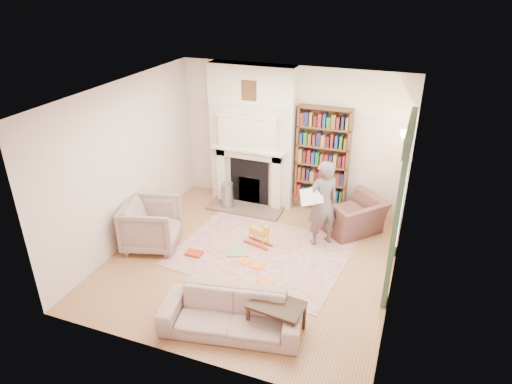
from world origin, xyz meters
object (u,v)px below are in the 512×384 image
at_px(armchair_left, 151,225).
at_px(rocking_horse, 258,234).
at_px(coffee_table, 276,317).
at_px(paraffin_heater, 227,196).
at_px(man_reading, 323,204).
at_px(bookcase, 323,155).
at_px(sofa, 231,313).
at_px(armchair_reading, 353,216).

xyz_separation_m(armchair_left, rocking_horse, (1.72, 0.65, -0.20)).
bearing_deg(coffee_table, paraffin_heater, 130.25).
xyz_separation_m(armchair_left, man_reading, (2.72, 1.10, 0.37)).
distance_m(bookcase, sofa, 3.84).
xyz_separation_m(armchair_reading, man_reading, (-0.45, -0.60, 0.46)).
xyz_separation_m(sofa, man_reading, (0.61, 2.53, 0.51)).
bearing_deg(man_reading, rocking_horse, -15.47).
relative_size(armchair_reading, rocking_horse, 2.01).
height_order(armchair_reading, man_reading, man_reading).
bearing_deg(sofa, man_reading, 66.05).
bearing_deg(paraffin_heater, sofa, -65.38).
bearing_deg(rocking_horse, man_reading, 39.14).
xyz_separation_m(bookcase, coffee_table, (0.26, -3.53, -0.95)).
distance_m(armchair_left, man_reading, 2.95).
bearing_deg(coffee_table, man_reading, 95.08).
height_order(bookcase, paraffin_heater, bookcase).
distance_m(coffee_table, rocking_horse, 2.12).
distance_m(paraffin_heater, rocking_horse, 1.51).
distance_m(man_reading, paraffin_heater, 2.21).
bearing_deg(armchair_left, coffee_table, -131.56).
height_order(coffee_table, rocking_horse, coffee_table).
distance_m(man_reading, rocking_horse, 1.23).
bearing_deg(armchair_left, armchair_reading, -78.45).
bearing_deg(bookcase, coffee_table, -85.75).
relative_size(bookcase, man_reading, 1.18).
height_order(armchair_reading, sofa, armchair_reading).
height_order(sofa, coffee_table, sofa).
xyz_separation_m(man_reading, rocking_horse, (-1.00, -0.45, -0.56)).
bearing_deg(rocking_horse, paraffin_heater, 149.25).
height_order(bookcase, coffee_table, bookcase).
xyz_separation_m(armchair_reading, paraffin_heater, (-2.50, 0.02, -0.05)).
distance_m(armchair_left, coffee_table, 2.96).
distance_m(armchair_reading, rocking_horse, 1.79).
xyz_separation_m(paraffin_heater, rocking_horse, (1.06, -1.08, -0.06)).
distance_m(armchair_reading, armchair_left, 3.60).
bearing_deg(sofa, bookcase, 74.92).
relative_size(sofa, rocking_horse, 3.71).
distance_m(armchair_left, rocking_horse, 1.85).
relative_size(armchair_reading, sofa, 0.54).
bearing_deg(sofa, armchair_reading, 60.90).
bearing_deg(armchair_reading, man_reading, 5.23).
height_order(man_reading, paraffin_heater, man_reading).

